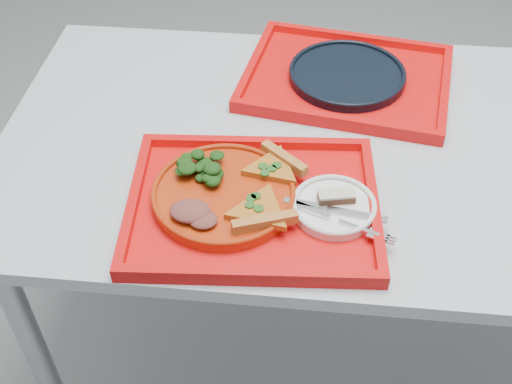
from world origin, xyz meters
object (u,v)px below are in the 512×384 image
tray_main (253,207)px  dessert_bar (336,197)px  tray_far (346,81)px  dinner_plate (224,196)px  navy_plate (347,76)px

tray_main → dessert_bar: dessert_bar is taller
tray_far → dinner_plate: bearing=-109.4°
tray_far → navy_plate: 0.01m
tray_far → dinner_plate: size_ratio=1.73×
dinner_plate → dessert_bar: (0.20, 0.00, 0.01)m
tray_main → tray_far: 0.45m
tray_main → dinner_plate: size_ratio=1.73×
dinner_plate → navy_plate: dinner_plate is taller
navy_plate → tray_main: bearing=-112.0°
navy_plate → dessert_bar: size_ratio=3.74×
navy_plate → dessert_bar: 0.41m
dinner_plate → dessert_bar: bearing=0.9°
tray_main → dessert_bar: 0.15m
dinner_plate → dessert_bar: dessert_bar is taller
navy_plate → dinner_plate: bearing=-118.7°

